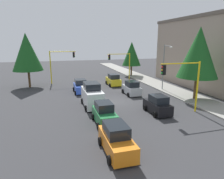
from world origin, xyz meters
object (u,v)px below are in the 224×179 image
Objects in this scene: car_yellow at (113,80)px; car_blue at (81,87)px; traffic_signal_far_right at (61,61)px; traffic_signal_far_left at (121,61)px; tree_roadside_far at (132,54)px; car_silver at (132,88)px; car_black at (158,105)px; delivery_van_white at (92,95)px; car_orange at (117,140)px; tree_opposite_side at (27,52)px; traffic_signal_near_left at (183,77)px; street_lamp_curbside at (165,63)px; car_green at (104,114)px; tree_roadside_near at (199,53)px.

car_blue is (3.55, -6.15, 0.00)m from car_yellow.
traffic_signal_far_right reaches higher than traffic_signal_far_left.
tree_roadside_far is 2.01× the size of car_silver.
car_black is at bearing 24.95° from traffic_signal_far_right.
car_black is at bearing 1.67° from car_yellow.
traffic_signal_far_right is 15.48m from delivery_van_white.
delivery_van_white is 1.17× the size of car_orange.
tree_roadside_far is 0.84× the size of tree_opposite_side.
tree_opposite_side reaches higher than car_orange.
traffic_signal_near_left is at bearing 13.92° from car_silver.
traffic_signal_far_left is at bearing 169.38° from car_silver.
traffic_signal_far_right is 18.18m from street_lamp_curbside.
traffic_signal_near_left is 8.96m from car_green.
traffic_signal_far_right is 8.96m from car_blue.
car_yellow is (-14.88, -0.43, 0.00)m from car_black.
car_black is at bearing -6.95° from traffic_signal_far_left.
traffic_signal_near_left reaches higher than car_orange.
car_silver is at bearing -21.37° from tree_roadside_far.
delivery_van_white is 5.46m from car_green.
traffic_signal_near_left reaches higher than delivery_van_white.
traffic_signal_near_left is 1.41× the size of car_blue.
car_orange is at bearing 18.27° from tree_opposite_side.
street_lamp_curbside reaches higher than car_yellow.
traffic_signal_far_right is 0.79× the size of tree_roadside_far.
traffic_signal_far_left is at bearing -44.07° from tree_roadside_far.
car_green is (10.01, -11.98, -3.45)m from street_lamp_curbside.
tree_opposite_side is at bearing -127.97° from car_blue.
tree_opposite_side is (2.00, -5.28, 1.66)m from traffic_signal_far_right.
tree_roadside_near is 16.78m from car_blue.
car_blue is (-12.00, -8.97, -2.96)m from traffic_signal_near_left.
tree_roadside_far is at bearing 158.63° from car_silver.
street_lamp_curbside reaches higher than traffic_signal_far_left.
traffic_signal_far_right is 1.50× the size of car_yellow.
car_yellow and car_green have the same top height.
traffic_signal_far_left is (-20.00, -0.03, -0.13)m from traffic_signal_near_left.
car_blue is (12.00, -12.81, -3.97)m from tree_roadside_far.
tree_roadside_far reaches higher than car_silver.
traffic_signal_far_right is 15.76m from tree_roadside_far.
car_blue is at bearing 16.76° from traffic_signal_far_right.
car_orange is at bearing -46.31° from car_black.
car_black is at bearing -33.55° from street_lamp_curbside.
car_green is (0.40, -8.44, -2.96)m from traffic_signal_near_left.
tree_roadside_near reaches higher than car_yellow.
car_orange is 1.08× the size of car_green.
tree_opposite_side is (-18.00, -16.66, 1.93)m from traffic_signal_near_left.
street_lamp_curbside is 1.84× the size of car_green.
tree_roadside_near is (20.00, 1.00, 1.22)m from tree_roadside_far.
tree_roadside_far is (-24.00, 3.84, 1.01)m from traffic_signal_near_left.
tree_opposite_side is at bearing -161.73° from car_orange.
car_yellow is (4.45, 8.56, -3.23)m from traffic_signal_far_right.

